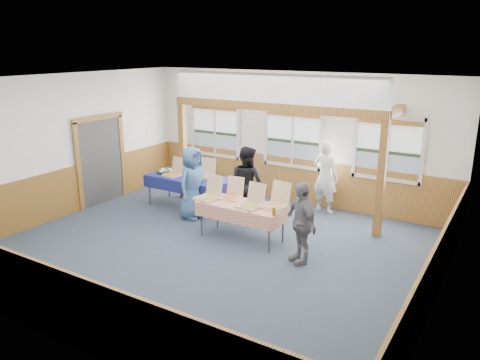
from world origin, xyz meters
The scene contains 31 objects.
floor centered at (0.00, 0.00, 0.00)m, with size 8.00×8.00×0.00m, color #2A3445.
ceiling centered at (0.00, 0.00, 3.20)m, with size 8.00×8.00×0.00m, color white.
wall_back centered at (0.00, 3.50, 1.60)m, with size 8.00×8.00×0.00m, color silver.
wall_front centered at (0.00, -3.50, 1.60)m, with size 8.00×8.00×0.00m, color silver.
wall_left centered at (-4.00, 0.00, 1.60)m, with size 8.00×8.00×0.00m, color silver.
wall_right centered at (4.00, 0.00, 1.60)m, with size 8.00×8.00×0.00m, color silver.
wainscot_back centered at (0.00, 3.48, 0.55)m, with size 7.98×0.05×1.10m, color brown.
wainscot_front centered at (0.00, -3.48, 0.55)m, with size 7.98×0.05×1.10m, color brown.
wainscot_left centered at (-3.98, 0.00, 0.55)m, with size 0.05×6.98×1.10m, color brown.
wainscot_right centered at (3.98, 0.00, 0.55)m, with size 0.05×6.98×1.10m, color brown.
cased_opening centered at (-3.96, 0.90, 1.05)m, with size 0.06×1.30×2.10m, color #343434.
window_left centered at (-2.30, 3.46, 1.68)m, with size 1.56×0.10×1.46m.
window_mid centered at (0.00, 3.46, 1.68)m, with size 1.56×0.10×1.46m.
window_right centered at (2.30, 3.46, 1.68)m, with size 1.56×0.10×1.46m.
post_left centered at (-2.50, 2.30, 1.20)m, with size 0.15×0.15×2.40m, color #622D15.
post_right centered at (2.50, 2.30, 1.20)m, with size 0.15×0.15×2.40m, color #622D15.
cross_beam centered at (0.00, 2.30, 2.49)m, with size 5.15×0.18×0.18m, color #622D15.
table_left centered at (-1.88, 1.73, 0.71)m, with size 2.30×1.81×0.76m.
table_right centered at (0.22, 0.69, 0.70)m, with size 1.90×1.42×0.76m.
pizza_box_a centered at (-2.28, 1.62, 0.82)m, with size 0.40×0.48×0.41m.
pizza_box_b centered at (-1.54, 1.89, 0.82)m, with size 0.47×0.54×0.43m.
pizza_box_c centered at (-0.52, 0.59, 0.82)m, with size 0.47×0.55×0.45m.
pizza_box_d centered at (-0.14, 0.88, 0.82)m, with size 0.43×0.50×0.41m.
pizza_box_e centered at (0.47, 0.61, 0.82)m, with size 0.45×0.53×0.44m.
pizza_box_f centered at (0.88, 0.83, 0.83)m, with size 0.51×0.59×0.47m.
veggie_tray centered at (-2.63, 1.73, 0.79)m, with size 0.43×0.43×0.10m.
drink_glass centered at (1.07, 0.44, 0.83)m, with size 0.07×0.07×0.15m, color #955C18.
woman_white centered at (1.03, 3.10, 0.86)m, with size 0.62×0.41×1.71m, color silver.
woman_black centered at (-0.28, 1.73, 0.84)m, with size 0.82×0.64×1.68m, color black.
man_blue centered at (-1.36, 1.17, 0.83)m, with size 0.81×0.53×1.65m, color #385F8D.
person_grey centered at (1.65, 0.37, 0.75)m, with size 0.88×0.37×1.51m, color slate.
Camera 1 is at (4.79, -6.81, 3.78)m, focal length 35.00 mm.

